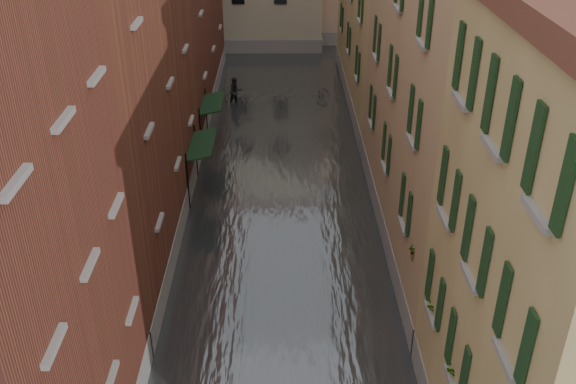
{
  "coord_description": "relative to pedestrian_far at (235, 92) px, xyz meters",
  "views": [
    {
      "loc": [
        0.01,
        -12.8,
        14.28
      ],
      "look_at": [
        0.24,
        7.43,
        3.0
      ],
      "focal_mm": 40.0,
      "sensor_mm": 36.0,
      "label": 1
    }
  ],
  "objects": [
    {
      "name": "floodwater",
      "position": [
        2.71,
        -10.46,
        -0.8
      ],
      "size": [
        10.0,
        60.0,
        0.2
      ],
      "primitive_type": "cube",
      "color": "#45494D",
      "rests_on": "ground"
    },
    {
      "name": "building_left_mid",
      "position": [
        -4.29,
        -14.46,
        5.35
      ],
      "size": [
        6.0,
        14.0,
        12.5
      ],
      "primitive_type": "cube",
      "color": "brown",
      "rests_on": "ground"
    },
    {
      "name": "building_right_mid",
      "position": [
        9.71,
        -14.46,
        5.6
      ],
      "size": [
        6.0,
        14.0,
        13.0
      ],
      "primitive_type": "cube",
      "color": "tan",
      "rests_on": "ground"
    },
    {
      "name": "building_right_far",
      "position": [
        9.71,
        0.54,
        4.85
      ],
      "size": [
        6.0,
        16.0,
        11.5
      ],
      "primitive_type": "cube",
      "color": "#967F4D",
      "rests_on": "ground"
    },
    {
      "name": "awning_near",
      "position": [
        -0.77,
        -10.88,
        1.57
      ],
      "size": [
        1.09,
        3.07,
        2.8
      ],
      "color": "black",
      "rests_on": "ground"
    },
    {
      "name": "awning_far",
      "position": [
        -0.77,
        -5.99,
        1.57
      ],
      "size": [
        1.09,
        2.85,
        2.8
      ],
      "color": "black",
      "rests_on": "ground"
    },
    {
      "name": "window_planters",
      "position": [
        6.83,
        -24.09,
        2.61
      ],
      "size": [
        0.59,
        8.71,
        0.84
      ],
      "color": "#9C4C33",
      "rests_on": "ground"
    },
    {
      "name": "pedestrian_far",
      "position": [
        0.0,
        0.0,
        0.0
      ],
      "size": [
        1.07,
        0.98,
        1.79
      ],
      "primitive_type": "imported",
      "rotation": [
        0.0,
        0.0,
        0.43
      ],
      "color": "black",
      "rests_on": "ground"
    }
  ]
}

